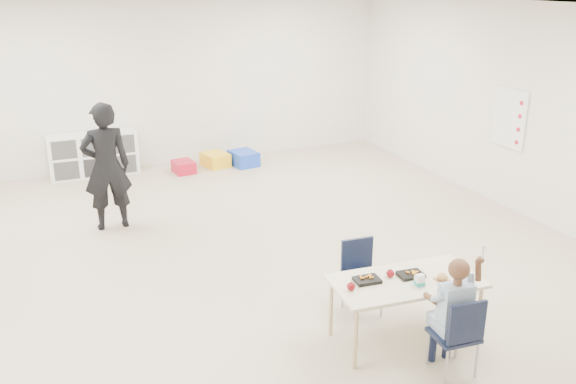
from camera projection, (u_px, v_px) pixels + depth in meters
name	position (u px, v px, depth m)	size (l,w,h in m)	color
room	(250.00, 149.00, 6.30)	(9.00, 9.02, 2.80)	beige
table	(404.00, 309.00, 5.39)	(1.35, 0.75, 0.60)	#FFF2CB
chair_near	(454.00, 333.00, 4.93)	(0.35, 0.33, 0.72)	black
chair_far	(363.00, 279.00, 5.81)	(0.35, 0.33, 0.72)	black
child	(456.00, 311.00, 4.86)	(0.48, 0.48, 1.13)	#99B4CF
lunch_tray_near	(411.00, 275.00, 5.35)	(0.22, 0.16, 0.03)	black
lunch_tray_far	(367.00, 280.00, 5.25)	(0.22, 0.16, 0.03)	black
milk_carton	(420.00, 281.00, 5.17)	(0.07, 0.07, 0.10)	white
bread_roll	(442.00, 277.00, 5.27)	(0.09, 0.09, 0.07)	tan
apple_near	(390.00, 273.00, 5.33)	(0.07, 0.07, 0.07)	maroon
apple_far	(351.00, 286.00, 5.10)	(0.07, 0.07, 0.07)	maroon
cubby_shelf	(94.00, 154.00, 9.92)	(1.40, 0.40, 0.70)	white
rules_poster	(509.00, 118.00, 8.34)	(0.02, 0.60, 0.80)	white
adult	(106.00, 167.00, 7.67)	(0.60, 0.39, 1.65)	black
bin_red	(184.00, 167.00, 10.12)	(0.31, 0.40, 0.20)	red
bin_yellow	(215.00, 160.00, 10.45)	(0.37, 0.47, 0.23)	yellow
bin_blue	(244.00, 158.00, 10.51)	(0.39, 0.50, 0.24)	blue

